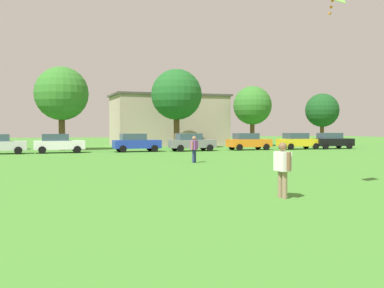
# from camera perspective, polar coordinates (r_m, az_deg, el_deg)

# --- Properties ---
(ground_plane) EXTENTS (160.00, 160.00, 0.00)m
(ground_plane) POSITION_cam_1_polar(r_m,az_deg,el_deg) (28.89, -18.28, -2.50)
(ground_plane) COLOR #42842D
(adult_bystander) EXTENTS (0.34, 0.84, 1.76)m
(adult_bystander) POSITION_cam_1_polar(r_m,az_deg,el_deg) (14.92, 11.02, -2.55)
(adult_bystander) COLOR #8C7259
(adult_bystander) RESTS_ON ground
(bystander_midfield) EXTENTS (0.60, 0.63, 1.69)m
(bystander_midfield) POSITION_cam_1_polar(r_m,az_deg,el_deg) (29.53, 0.27, -0.36)
(bystander_midfield) COLOR navy
(bystander_midfield) RESTS_ON ground
(parked_car_white_2) EXTENTS (4.30, 2.02, 1.68)m
(parked_car_white_2) POSITION_cam_1_polar(r_m,az_deg,el_deg) (42.61, -16.04, 0.09)
(parked_car_white_2) COLOR white
(parked_car_white_2) RESTS_ON ground
(parked_car_blue_3) EXTENTS (4.30, 2.02, 1.68)m
(parked_car_blue_3) POSITION_cam_1_polar(r_m,az_deg,el_deg) (43.30, -6.88, 0.18)
(parked_car_blue_3) COLOR #1E38AD
(parked_car_blue_3) RESTS_ON ground
(parked_car_gray_4) EXTENTS (4.30, 2.02, 1.68)m
(parked_car_gray_4) POSITION_cam_1_polar(r_m,az_deg,el_deg) (44.28, -0.08, 0.24)
(parked_car_gray_4) COLOR slate
(parked_car_gray_4) RESTS_ON ground
(parked_car_orange_5) EXTENTS (4.30, 2.02, 1.68)m
(parked_car_orange_5) POSITION_cam_1_polar(r_m,az_deg,el_deg) (46.77, 6.89, 0.32)
(parked_car_orange_5) COLOR orange
(parked_car_orange_5) RESTS_ON ground
(parked_car_yellow_6) EXTENTS (4.30, 2.02, 1.68)m
(parked_car_yellow_6) POSITION_cam_1_polar(r_m,az_deg,el_deg) (49.22, 12.82, 0.37)
(parked_car_yellow_6) COLOR yellow
(parked_car_yellow_6) RESTS_ON ground
(parked_car_black_7) EXTENTS (4.30, 2.02, 1.68)m
(parked_car_black_7) POSITION_cam_1_polar(r_m,az_deg,el_deg) (51.15, 16.71, 0.39)
(parked_car_black_7) COLOR black
(parked_car_black_7) RESTS_ON ground
(tree_center_left) EXTENTS (5.29, 5.29, 8.24)m
(tree_center_left) POSITION_cam_1_polar(r_m,az_deg,el_deg) (47.89, -15.66, 5.93)
(tree_center_left) COLOR brown
(tree_center_left) RESTS_ON ground
(tree_center_right) EXTENTS (5.50, 5.50, 8.57)m
(tree_center_right) POSITION_cam_1_polar(r_m,az_deg,el_deg) (50.69, -1.90, 6.03)
(tree_center_right) COLOR brown
(tree_center_right) RESTS_ON ground
(tree_right) EXTENTS (4.64, 4.64, 7.23)m
(tree_right) POSITION_cam_1_polar(r_m,az_deg,el_deg) (56.82, 7.39, 4.67)
(tree_right) COLOR brown
(tree_right) RESTS_ON ground
(tree_far_right) EXTENTS (4.14, 4.14, 6.46)m
(tree_far_right) POSITION_cam_1_polar(r_m,az_deg,el_deg) (59.87, 15.63, 3.98)
(tree_far_right) COLOR brown
(tree_far_right) RESTS_ON ground
(house_left) EXTENTS (14.28, 7.94, 6.35)m
(house_left) POSITION_cam_1_polar(r_m,az_deg,el_deg) (59.01, -2.89, 2.94)
(house_left) COLOR tan
(house_left) RESTS_ON ground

